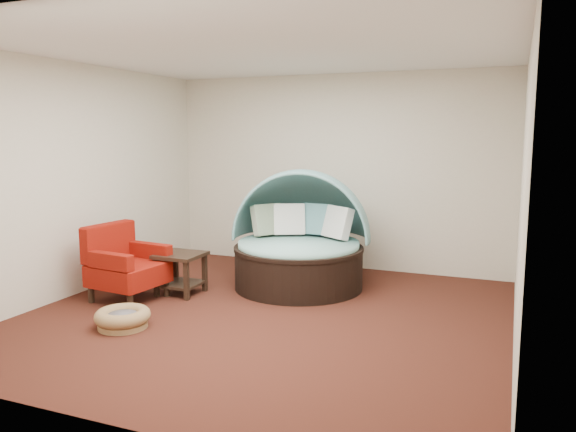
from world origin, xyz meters
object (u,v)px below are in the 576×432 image
at_px(canopy_daybed, 300,233).
at_px(side_table, 181,268).
at_px(red_armchair, 125,265).
at_px(pet_basket, 123,318).

xyz_separation_m(canopy_daybed, side_table, (-1.22, -0.91, -0.37)).
xyz_separation_m(red_armchair, side_table, (0.49, 0.43, -0.08)).
distance_m(pet_basket, red_armchair, 1.08).
distance_m(canopy_daybed, red_armchair, 2.19).
height_order(canopy_daybed, pet_basket, canopy_daybed).
relative_size(red_armchair, side_table, 1.68).
height_order(red_armchair, side_table, red_armchair).
bearing_deg(pet_basket, side_table, 95.53).
distance_m(canopy_daybed, pet_basket, 2.50).
bearing_deg(side_table, pet_basket, -84.47).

